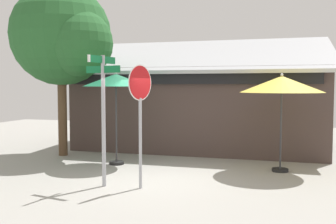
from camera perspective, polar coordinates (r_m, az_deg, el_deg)
name	(u,v)px	position (r m, az deg, el deg)	size (l,w,h in m)	color
ground_plane	(153,180)	(10.01, -2.26, -9.91)	(28.00, 28.00, 0.10)	#9E9B93
cafe_building	(202,106)	(14.91, 4.99, 0.94)	(9.26, 4.99, 4.28)	#473833
street_sign_post	(103,106)	(9.09, -9.42, 0.90)	(0.92, 0.98, 3.02)	#A8AAB2
stop_sign	(140,102)	(8.79, -4.08, 1.49)	(0.27, 0.77, 2.80)	#A8AAB2
patio_umbrella_forest_green_left	(116,81)	(11.59, -7.60, 4.47)	(1.96, 1.96, 2.75)	black
patio_umbrella_mustard_center	(282,85)	(10.95, 16.23, 3.81)	(2.24, 2.24, 2.66)	black
shade_tree	(65,37)	(13.39, -14.81, 10.48)	(3.60, 3.29, 5.63)	brown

